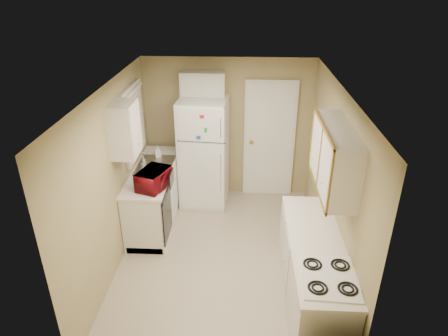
{
  "coord_description": "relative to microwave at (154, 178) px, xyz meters",
  "views": [
    {
      "loc": [
        0.25,
        -4.45,
        3.61
      ],
      "look_at": [
        0.0,
        0.5,
        1.15
      ],
      "focal_mm": 32.0,
      "sensor_mm": 36.0,
      "label": 1
    }
  ],
  "objects": [
    {
      "name": "wall_left",
      "position": [
        -0.44,
        -0.34,
        0.15
      ],
      "size": [
        3.8,
        3.8,
        0.0
      ],
      "primitive_type": "plane",
      "color": "tan",
      "rests_on": "floor"
    },
    {
      "name": "interior_door",
      "position": [
        1.66,
        1.52,
        -0.03
      ],
      "size": [
        0.86,
        0.06,
        2.08
      ],
      "primitive_type": "cube",
      "color": "white",
      "rests_on": "floor"
    },
    {
      "name": "refrigerator",
      "position": [
        0.58,
        1.2,
        -0.14
      ],
      "size": [
        0.81,
        0.79,
        1.82
      ],
      "primitive_type": "cube",
      "rotation": [
        0.0,
        0.0,
        -0.08
      ],
      "color": "white",
      "rests_on": "floor"
    },
    {
      "name": "soap_bottle",
      "position": [
        -0.15,
        1.02,
        -0.05
      ],
      "size": [
        0.11,
        0.11,
        0.2
      ],
      "primitive_type": "imported",
      "rotation": [
        0.0,
        0.0,
        0.32
      ],
      "color": "silver",
      "rests_on": "left_counter"
    },
    {
      "name": "left_counter",
      "position": [
        -0.14,
        0.56,
        -0.6
      ],
      "size": [
        0.6,
        1.8,
        0.9
      ],
      "primitive_type": "cube",
      "color": "silver",
      "rests_on": "floor"
    },
    {
      "name": "floor",
      "position": [
        0.96,
        -0.34,
        -1.05
      ],
      "size": [
        3.8,
        3.8,
        0.0
      ],
      "primitive_type": "plane",
      "color": "beige",
      "rests_on": "ground"
    },
    {
      "name": "cabinet_over_fridge",
      "position": [
        0.56,
        1.41,
        0.95
      ],
      "size": [
        0.7,
        0.3,
        0.4
      ],
      "primitive_type": "cube",
      "color": "silver",
      "rests_on": "wall_back"
    },
    {
      "name": "dishwasher",
      "position": [
        0.15,
        -0.04,
        -0.56
      ],
      "size": [
        0.03,
        0.58,
        0.72
      ],
      "primitive_type": "cube",
      "color": "black",
      "rests_on": "floor"
    },
    {
      "name": "right_counter",
      "position": [
        2.06,
        -1.14,
        -0.6
      ],
      "size": [
        0.6,
        2.0,
        0.9
      ],
      "primitive_type": "cube",
      "color": "silver",
      "rests_on": "floor"
    },
    {
      "name": "sink",
      "position": [
        -0.14,
        0.71,
        -0.19
      ],
      "size": [
        0.54,
        0.74,
        0.16
      ],
      "primitive_type": "cube",
      "color": "gray",
      "rests_on": "left_counter"
    },
    {
      "name": "ceiling",
      "position": [
        0.96,
        -0.34,
        1.35
      ],
      "size": [
        3.8,
        3.8,
        0.0
      ],
      "primitive_type": "plane",
      "color": "white",
      "rests_on": "floor"
    },
    {
      "name": "wall_back",
      "position": [
        0.96,
        1.56,
        0.15
      ],
      "size": [
        2.8,
        2.8,
        0.0
      ],
      "primitive_type": "plane",
      "color": "tan",
      "rests_on": "floor"
    },
    {
      "name": "upper_cabinet_left",
      "position": [
        -0.29,
        -0.12,
        0.75
      ],
      "size": [
        0.3,
        0.45,
        0.7
      ],
      "primitive_type": "cube",
      "color": "silver",
      "rests_on": "wall_left"
    },
    {
      "name": "window_blinds",
      "position": [
        -0.4,
        0.71,
        0.55
      ],
      "size": [
        0.1,
        0.98,
        1.08
      ],
      "primitive_type": "cube",
      "color": "silver",
      "rests_on": "wall_left"
    },
    {
      "name": "upper_cabinet_right",
      "position": [
        2.21,
        -0.84,
        0.75
      ],
      "size": [
        0.3,
        1.2,
        0.7
      ],
      "primitive_type": "cube",
      "color": "silver",
      "rests_on": "wall_right"
    },
    {
      "name": "wall_right",
      "position": [
        2.36,
        -0.34,
        0.15
      ],
      "size": [
        3.8,
        3.8,
        0.0
      ],
      "primitive_type": "plane",
      "color": "tan",
      "rests_on": "floor"
    },
    {
      "name": "wall_front",
      "position": [
        0.96,
        -2.24,
        0.15
      ],
      "size": [
        2.8,
        2.8,
        0.0
      ],
      "primitive_type": "plane",
      "color": "tan",
      "rests_on": "floor"
    },
    {
      "name": "microwave",
      "position": [
        0.0,
        0.0,
        0.0
      ],
      "size": [
        0.55,
        0.41,
        0.33
      ],
      "primitive_type": "imported",
      "rotation": [
        0.0,
        0.0,
        1.25
      ],
      "color": "maroon",
      "rests_on": "left_counter"
    },
    {
      "name": "stove",
      "position": [
        2.09,
        -1.71,
        -0.64
      ],
      "size": [
        0.58,
        0.7,
        0.81
      ],
      "primitive_type": "cube",
      "rotation": [
        0.0,
        0.0,
        -0.05
      ],
      "color": "white",
      "rests_on": "floor"
    }
  ]
}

